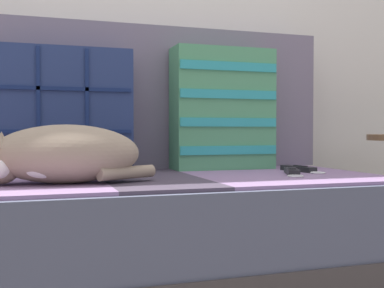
{
  "coord_description": "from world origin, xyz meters",
  "views": [
    {
      "loc": [
        -0.18,
        -1.31,
        0.55
      ],
      "look_at": [
        0.27,
        0.08,
        0.51
      ],
      "focal_mm": 45.0,
      "sensor_mm": 36.0,
      "label": 1
    }
  ],
  "objects": [
    {
      "name": "game_remote_far",
      "position": [
        0.6,
        0.05,
        0.42
      ],
      "size": [
        0.11,
        0.19,
        0.02
      ],
      "color": "black",
      "rests_on": "couch"
    },
    {
      "name": "couch",
      "position": [
        0.0,
        0.15,
        0.2
      ],
      "size": [
        1.84,
        0.79,
        0.41
      ],
      "color": "#3D3838",
      "rests_on": "ground_plane"
    },
    {
      "name": "throw_pillow_striped",
      "position": [
        0.47,
        0.33,
        0.63
      ],
      "size": [
        0.37,
        0.14,
        0.44
      ],
      "color": "#4C9366",
      "rests_on": "couch"
    },
    {
      "name": "sleeping_cat",
      "position": [
        -0.12,
        0.0,
        0.49
      ],
      "size": [
        0.46,
        0.2,
        0.16
      ],
      "color": "gray",
      "rests_on": "couch"
    },
    {
      "name": "game_remote_near",
      "position": [
        0.68,
        0.14,
        0.42
      ],
      "size": [
        0.08,
        0.2,
        0.02
      ],
      "color": "black",
      "rests_on": "couch"
    },
    {
      "name": "throw_pillow_quilted",
      "position": [
        -0.1,
        0.33,
        0.62
      ],
      "size": [
        0.45,
        0.14,
        0.41
      ],
      "color": "navy",
      "rests_on": "couch"
    },
    {
      "name": "sofa_backrest",
      "position": [
        0.0,
        0.48,
        0.68
      ],
      "size": [
        1.81,
        0.14,
        0.53
      ],
      "color": "slate",
      "rests_on": "couch"
    }
  ]
}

